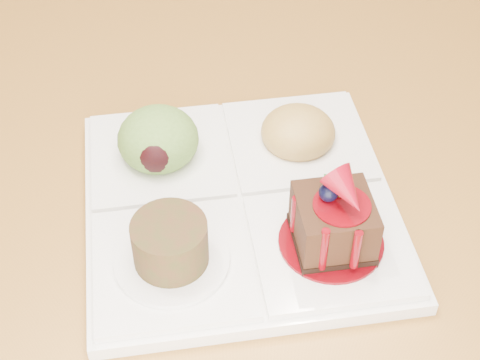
{
  "coord_description": "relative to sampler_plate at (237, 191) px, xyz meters",
  "views": [
    {
      "loc": [
        0.17,
        -1.02,
        1.19
      ],
      "look_at": [
        0.17,
        -0.61,
        0.79
      ],
      "focal_mm": 55.0,
      "sensor_mm": 36.0,
      "label": 1
    }
  ],
  "objects": [
    {
      "name": "sampler_plate",
      "position": [
        0.0,
        0.0,
        0.0
      ],
      "size": [
        0.28,
        0.28,
        0.1
      ],
      "rotation": [
        0.0,
        0.0,
        0.16
      ],
      "color": "white",
      "rests_on": "dining_table"
    },
    {
      "name": "ground",
      "position": [
        -0.16,
        0.6,
        -0.77
      ],
      "size": [
        6.0,
        6.0,
        0.0
      ],
      "primitive_type": "plane",
      "color": "brown"
    }
  ]
}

